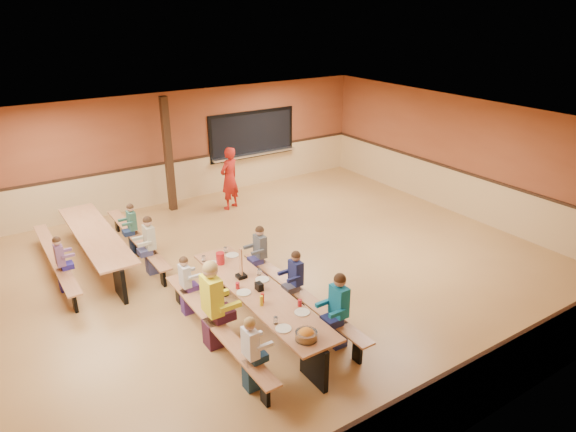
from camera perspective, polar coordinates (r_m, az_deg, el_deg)
ground at (r=10.55m, az=-2.74°, el=-6.48°), size 12.00×12.00×0.00m
room_envelope at (r=10.24m, az=-2.81°, el=-3.11°), size 12.04×10.04×3.02m
kitchen_pass_through at (r=15.26m, az=-3.99°, el=8.80°), size 2.78×0.28×1.38m
structural_post at (r=13.63m, az=-13.15°, el=6.61°), size 0.18×0.18×3.00m
cafeteria_table_main at (r=8.65m, az=-3.19°, el=-9.59°), size 1.91×3.70×0.74m
cafeteria_table_second at (r=11.38m, az=-20.50°, el=-2.76°), size 1.91×3.70×0.74m
seated_child_white_left at (r=7.45m, az=-4.16°, el=-15.09°), size 0.35×0.29×1.17m
seated_adult_yellow at (r=8.25m, az=-8.39°, el=-9.78°), size 0.50×0.41×1.49m
seated_child_grey_left at (r=9.23m, az=-11.29°, el=-7.61°), size 0.32×0.26×1.10m
seated_child_teal_right at (r=8.25m, az=5.64°, el=-10.47°), size 0.41×0.33×1.29m
seated_child_navy_right at (r=9.10m, az=0.86°, el=-7.35°), size 0.35×0.29×1.17m
seated_child_char_right at (r=10.01m, az=-3.10°, el=-4.35°), size 0.36×0.29×1.19m
seated_child_purple_sec at (r=10.64m, az=-23.90°, el=-4.93°), size 0.32×0.26×1.11m
seated_child_green_sec at (r=11.71m, az=-16.87°, el=-1.36°), size 0.33×0.27×1.13m
seated_child_tan_sec at (r=10.69m, az=-15.07°, el=-3.20°), size 0.38×0.31×1.23m
standing_woman at (r=13.66m, az=-6.53°, el=4.19°), size 0.72×0.60×1.68m
punch_pitcher at (r=9.40m, az=-7.53°, el=-4.68°), size 0.16×0.16×0.22m
chip_bowl at (r=7.41m, az=2.05°, el=-13.04°), size 0.32×0.32×0.15m
napkin_dispenser at (r=8.55m, az=-3.22°, el=-7.83°), size 0.10×0.14×0.13m
condiment_mustard at (r=8.13m, az=-2.97°, el=-9.38°), size 0.06×0.06×0.17m
condiment_ketchup at (r=8.20m, az=-2.86°, el=-9.09°), size 0.06×0.06×0.17m
table_paddle at (r=8.89m, az=-5.24°, el=-6.06°), size 0.16×0.16×0.56m
place_settings at (r=8.51m, az=-3.23°, el=-8.06°), size 0.65×3.30×0.11m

